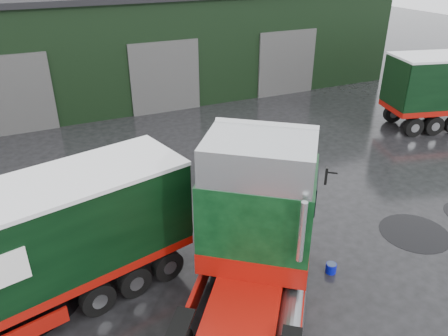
# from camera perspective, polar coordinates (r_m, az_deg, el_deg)

# --- Properties ---
(ground) EXTENTS (100.00, 100.00, 0.00)m
(ground) POSITION_cam_1_polar(r_m,az_deg,el_deg) (13.73, 3.04, -11.93)
(ground) COLOR black
(warehouse) EXTENTS (32.40, 12.40, 6.30)m
(warehouse) POSITION_cam_1_polar(r_m,az_deg,el_deg) (30.72, -11.39, 16.30)
(warehouse) COLOR black
(warehouse) RESTS_ON ground
(hero_tractor) EXTENTS (7.02, 7.81, 4.61)m
(hero_tractor) POSITION_cam_1_polar(r_m,az_deg,el_deg) (9.99, 2.69, -12.26)
(hero_tractor) COLOR black
(hero_tractor) RESTS_ON ground
(wash_bucket) EXTENTS (0.38, 0.38, 0.29)m
(wash_bucket) POSITION_cam_1_polar(r_m,az_deg,el_deg) (13.57, 13.80, -12.58)
(wash_bucket) COLOR #070CA0
(wash_bucket) RESTS_ON ground
(tree_back_b) EXTENTS (4.40, 4.40, 7.50)m
(tree_back_b) POSITION_cam_1_polar(r_m,az_deg,el_deg) (42.46, -3.94, 20.41)
(tree_back_b) COLOR black
(tree_back_b) RESTS_ON ground
(puddle_1) EXTENTS (2.34, 2.34, 0.01)m
(puddle_1) POSITION_cam_1_polar(r_m,az_deg,el_deg) (17.15, 8.02, -3.44)
(puddle_1) COLOR black
(puddle_1) RESTS_ON ground
(puddle_2) EXTENTS (4.04, 4.04, 0.01)m
(puddle_2) POSITION_cam_1_polar(r_m,az_deg,el_deg) (13.92, -25.76, -14.54)
(puddle_2) COLOR black
(puddle_2) RESTS_ON ground
(puddle_3) EXTENTS (2.31, 2.31, 0.01)m
(puddle_3) POSITION_cam_1_polar(r_m,az_deg,el_deg) (16.18, 23.63, -7.76)
(puddle_3) COLOR black
(puddle_3) RESTS_ON ground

